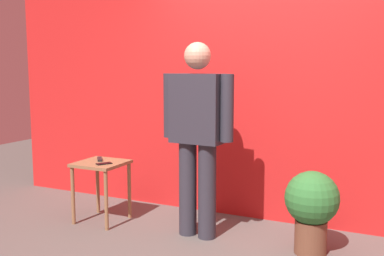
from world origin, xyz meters
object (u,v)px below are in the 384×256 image
Objects in this scene: standing_person at (197,130)px; side_table at (101,173)px; potted_plant at (312,205)px; cell_phone at (104,164)px; tv_remote at (100,159)px.

standing_person reaches higher than side_table.
standing_person is 2.52× the size of potted_plant.
cell_phone is 0.85× the size of tv_remote.
side_table is 2.03m from potted_plant.
cell_phone is 0.20m from tv_remote.
tv_remote is (-0.06, 0.07, 0.12)m from side_table.
side_table is 3.51× the size of tv_remote.
side_table is 0.15m from tv_remote.
tv_remote is at bearing 133.65° from side_table.
tv_remote reaches higher than cell_phone.
side_table is 4.15× the size of cell_phone.
potted_plant is at bearing 2.07° from standing_person.
tv_remote reaches higher than side_table.
potted_plant is (1.94, 0.15, -0.19)m from cell_phone.
cell_phone is (0.09, -0.07, 0.12)m from side_table.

